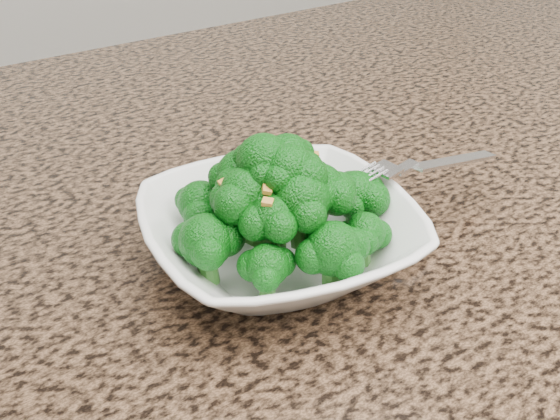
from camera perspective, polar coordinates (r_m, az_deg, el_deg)
granite_counter at (r=0.67m, az=3.05°, el=0.33°), size 1.64×1.04×0.03m
bowl at (r=0.55m, az=0.00°, el=-2.17°), size 0.25×0.25×0.05m
broccoli_pile at (r=0.52m, az=-0.00°, el=3.61°), size 0.18×0.18×0.07m
garlic_topping at (r=0.50m, az=-0.00°, el=7.62°), size 0.11×0.11×0.01m
fork at (r=0.59m, az=10.45°, el=3.54°), size 0.19×0.05×0.01m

